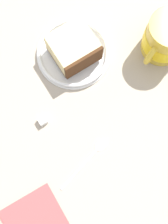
% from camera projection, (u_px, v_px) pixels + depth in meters
% --- Properties ---
extents(ground_plane, '(1.28, 1.28, 0.03)m').
position_uv_depth(ground_plane, '(92.00, 108.00, 0.68)').
color(ground_plane, tan).
extents(small_plate, '(0.15, 0.15, 0.02)m').
position_uv_depth(small_plate, '(73.00, 53.00, 0.68)').
color(small_plate, white).
rests_on(small_plate, ground_plane).
extents(cake_slice, '(0.10, 0.10, 0.06)m').
position_uv_depth(cake_slice, '(74.00, 48.00, 0.65)').
color(cake_slice, '#472814').
rests_on(cake_slice, small_plate).
extents(tea_mug, '(0.09, 0.11, 0.09)m').
position_uv_depth(tea_mug, '(166.00, 38.00, 0.65)').
color(tea_mug, gold).
rests_on(tea_mug, ground_plane).
extents(teaspoon, '(0.02, 0.13, 0.01)m').
position_uv_depth(teaspoon, '(94.00, 153.00, 0.64)').
color(teaspoon, silver).
rests_on(teaspoon, ground_plane).
extents(folded_napkin, '(0.13, 0.13, 0.01)m').
position_uv_depth(folded_napkin, '(35.00, 222.00, 0.62)').
color(folded_napkin, '#B24C4C').
rests_on(folded_napkin, ground_plane).
extents(sugar_cube, '(0.02, 0.02, 0.02)m').
position_uv_depth(sugar_cube, '(42.00, 121.00, 0.65)').
color(sugar_cube, white).
rests_on(sugar_cube, ground_plane).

